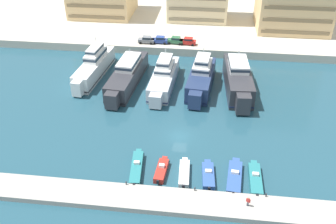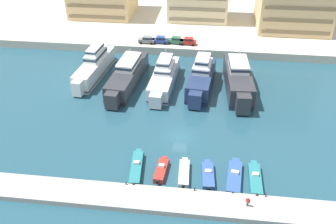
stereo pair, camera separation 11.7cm
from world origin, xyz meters
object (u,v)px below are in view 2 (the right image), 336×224
at_px(yacht_charcoal_left, 127,75).
at_px(motorboat_teal_far_left, 136,168).
at_px(motorboat_white_mid_left, 184,173).
at_px(motorboat_teal_center_right, 255,179).
at_px(car_green_mid_left, 176,40).
at_px(car_grey_far_left, 147,40).
at_px(motorboat_blue_center_left, 208,175).
at_px(motorboat_blue_center, 234,177).
at_px(car_red_center_left, 188,41).
at_px(yacht_navy_center_left, 201,78).
at_px(motorboat_red_left, 161,170).
at_px(car_blue_left, 160,40).
at_px(yacht_white_far_left, 94,66).
at_px(yacht_silver_mid_left, 164,77).
at_px(yacht_charcoal_center, 238,79).
at_px(pedestrian_near_edge, 248,201).

xyz_separation_m(yacht_charcoal_left, motorboat_teal_far_left, (7.15, -27.00, -1.65)).
bearing_deg(motorboat_white_mid_left, motorboat_teal_center_right, -0.76).
distance_m(motorboat_teal_center_right, car_green_mid_left, 49.06).
bearing_deg(car_grey_far_left, motorboat_blue_center_left, -69.43).
distance_m(motorboat_blue_center, car_red_center_left, 46.86).
bearing_deg(car_red_center_left, car_grey_far_left, -178.01).
bearing_deg(motorboat_white_mid_left, car_grey_far_left, 106.42).
bearing_deg(car_red_center_left, yacht_navy_center_left, -77.24).
distance_m(motorboat_teal_center_right, car_grey_far_left, 51.52).
distance_m(motorboat_red_left, motorboat_blue_center, 11.13).
bearing_deg(car_green_mid_left, car_blue_left, -177.20).
relative_size(yacht_charcoal_left, car_red_center_left, 5.20).
height_order(motorboat_teal_far_left, car_red_center_left, car_red_center_left).
height_order(yacht_white_far_left, car_red_center_left, yacht_white_far_left).
relative_size(yacht_charcoal_left, motorboat_white_mid_left, 3.35).
relative_size(motorboat_red_left, motorboat_blue_center_left, 0.91).
xyz_separation_m(yacht_silver_mid_left, car_grey_far_left, (-6.69, 17.76, 0.86)).
height_order(yacht_silver_mid_left, car_grey_far_left, yacht_silver_mid_left).
xyz_separation_m(yacht_white_far_left, motorboat_blue_center_left, (26.32, -30.26, -1.98)).
xyz_separation_m(motorboat_blue_center_left, car_green_mid_left, (-9.68, 45.92, 2.54)).
distance_m(yacht_silver_mid_left, motorboat_white_mid_left, 28.46).
bearing_deg(yacht_charcoal_left, car_red_center_left, 57.60).
bearing_deg(yacht_white_far_left, motorboat_blue_center_left, -48.99).
bearing_deg(yacht_charcoal_center, yacht_white_far_left, 175.24).
xyz_separation_m(car_grey_far_left, car_blue_left, (3.38, 0.37, 0.00)).
bearing_deg(car_green_mid_left, motorboat_teal_far_left, -91.75).
distance_m(motorboat_red_left, car_red_center_left, 45.61).
relative_size(motorboat_blue_center, car_grey_far_left, 1.95).
distance_m(yacht_navy_center_left, car_grey_far_left, 23.06).
bearing_deg(yacht_silver_mid_left, motorboat_teal_center_right, -58.01).
bearing_deg(yacht_charcoal_center, motorboat_white_mid_left, -107.91).
height_order(motorboat_teal_center_right, car_grey_far_left, car_grey_far_left).
bearing_deg(yacht_navy_center_left, motorboat_blue_center_left, -85.03).
distance_m(motorboat_blue_center_left, car_blue_left, 47.78).
relative_size(motorboat_teal_far_left, motorboat_blue_center, 1.04).
distance_m(car_blue_left, pedestrian_near_edge, 55.10).
distance_m(motorboat_blue_center_left, car_grey_far_left, 48.51).
bearing_deg(yacht_navy_center_left, car_blue_left, 121.71).
height_order(motorboat_teal_far_left, car_blue_left, car_blue_left).
relative_size(yacht_navy_center_left, car_blue_left, 4.46).
xyz_separation_m(yacht_white_far_left, car_green_mid_left, (16.64, 15.66, 0.56)).
xyz_separation_m(motorboat_white_mid_left, motorboat_blue_center, (7.61, 0.13, -0.01)).
distance_m(yacht_silver_mid_left, motorboat_teal_center_right, 32.76).
bearing_deg(car_blue_left, yacht_charcoal_left, -103.97).
xyz_separation_m(yacht_white_far_left, motorboat_red_left, (19.15, -30.07, -1.92)).
bearing_deg(yacht_charcoal_left, car_green_mid_left, 65.38).
relative_size(motorboat_teal_far_left, car_grey_far_left, 2.03).
relative_size(car_grey_far_left, car_green_mid_left, 0.97).
relative_size(yacht_navy_center_left, car_green_mid_left, 4.33).
relative_size(yacht_charcoal_center, car_red_center_left, 4.88).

